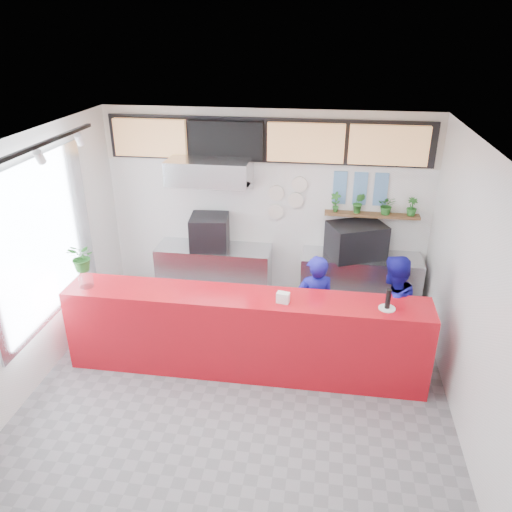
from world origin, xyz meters
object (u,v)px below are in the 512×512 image
Objects in this scene: service_counter at (245,334)px; panini_oven at (210,232)px; staff_right at (390,311)px; staff_center at (314,306)px; pepper_mill at (388,299)px; espresso_machine at (356,240)px.

panini_oven is at bearing 115.34° from service_counter.
staff_right reaches higher than panini_oven.
staff_center is at bearing 30.78° from service_counter.
panini_oven is 3.15m from pepper_mill.
panini_oven reaches higher than espresso_machine.
service_counter is at bearing 177.88° from pepper_mill.
panini_oven is 2.18m from staff_center.
espresso_machine reaches higher than service_counter.
espresso_machine reaches higher than pepper_mill.
staff_center reaches higher than pepper_mill.
service_counter is at bearing -20.68° from staff_right.
espresso_machine is 1.89m from pepper_mill.
espresso_machine is at bearing 52.26° from service_counter.
staff_right is (2.66, -1.34, -0.39)m from panini_oven.
panini_oven reaches higher than service_counter.
espresso_machine is 0.52× the size of staff_right.
staff_center is (1.69, -1.30, -0.43)m from panini_oven.
espresso_machine is 3.34× the size of pepper_mill.
panini_oven is at bearing 155.96° from espresso_machine.
panini_oven is 0.39× the size of staff_center.
service_counter is 2.94× the size of staff_right.
staff_center is at bearing 146.28° from pepper_mill.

